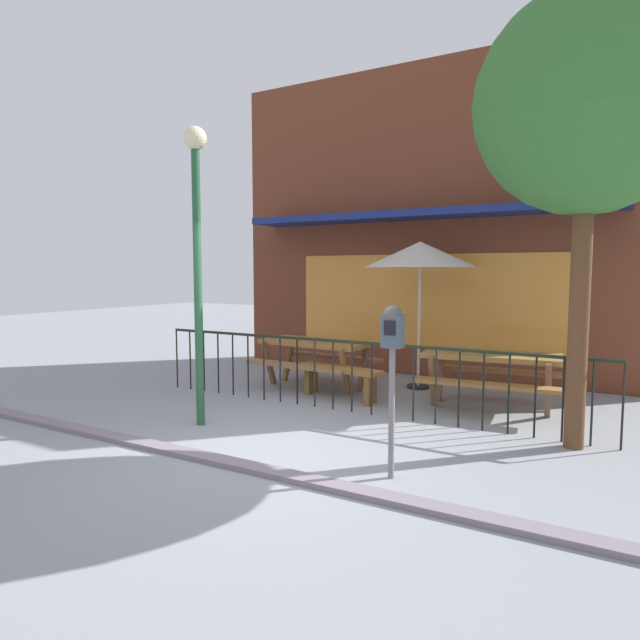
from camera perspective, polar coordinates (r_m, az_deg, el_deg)
The scene contains 11 objects.
ground at distance 5.81m, azimuth -4.97°, elevation -13.86°, with size 40.00×40.00×0.00m, color gray.
pub_storefront at distance 10.09m, azimuth 11.50°, elevation 10.11°, with size 7.56×1.32×5.59m.
patio_fence_front at distance 7.22m, azimuth 3.42°, elevation -4.64°, with size 6.37×0.04×0.97m.
picnic_table_left at distance 8.73m, azimuth -0.52°, elevation -3.26°, with size 1.89×1.48×0.79m.
picnic_table_right at distance 7.75m, azimuth 17.70°, elevation -4.58°, with size 1.91×1.51×0.79m.
patio_umbrella at distance 8.74m, azimuth 10.60°, elevation 6.76°, with size 1.80×1.80×2.37m.
patio_bench at distance 8.02m, azimuth 2.08°, elevation -5.89°, with size 1.44×0.58×0.48m.
parking_meter_near at distance 4.87m, azimuth 7.71°, elevation -2.69°, with size 0.18×0.17×1.59m.
street_tree at distance 6.49m, azimuth 26.61°, elevation 19.85°, with size 2.29×2.29×4.76m.
street_lamp at distance 6.69m, azimuth -12.96°, elevation 9.25°, with size 0.28×0.28×3.60m.
curb_edge at distance 5.41m, azimuth -8.21°, elevation -15.36°, with size 10.58×0.20×0.11m, color slate.
Camera 1 is at (3.10, -4.52, 1.89)m, focal length 30.11 mm.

